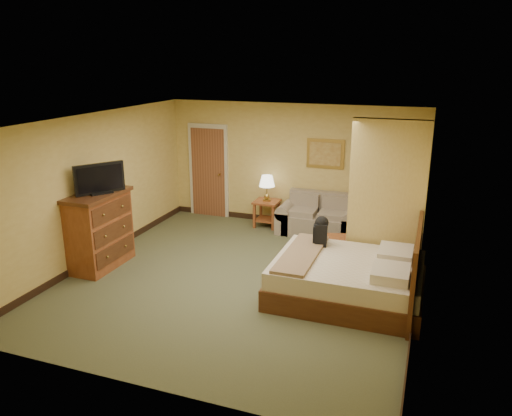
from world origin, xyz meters
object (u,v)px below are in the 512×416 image
at_px(bed, 351,278).
at_px(loveseat, 318,221).
at_px(dresser, 99,230).
at_px(coffee_table, 333,246).

bearing_deg(bed, loveseat, 112.66).
bearing_deg(dresser, bed, 3.28).
bearing_deg(coffee_table, dresser, -157.74).
height_order(loveseat, bed, bed).
height_order(loveseat, coffee_table, loveseat).
bearing_deg(loveseat, bed, -67.34).
relative_size(loveseat, coffee_table, 2.06).
xyz_separation_m(loveseat, coffee_table, (0.58, -1.38, 0.04)).
distance_m(dresser, bed, 4.31).
distance_m(loveseat, bed, 2.90).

